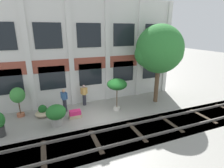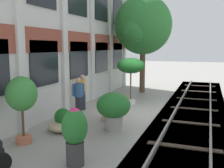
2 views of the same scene
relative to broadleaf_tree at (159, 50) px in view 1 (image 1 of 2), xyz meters
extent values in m
plane|color=gray|center=(-4.79, -1.08, -4.07)|extent=(80.00, 80.00, 0.00)
cube|color=silver|center=(-4.79, 2.20, -0.17)|extent=(14.00, 0.50, 7.80)
cube|color=brown|center=(-4.79, 1.93, -0.97)|extent=(14.00, 0.06, 0.90)
cube|color=silver|center=(-8.99, 1.89, -0.17)|extent=(0.36, 0.16, 7.80)
cube|color=silver|center=(-6.19, 1.89, -0.17)|extent=(0.36, 0.16, 7.80)
cube|color=silver|center=(-3.39, 1.89, -0.17)|extent=(0.36, 0.16, 7.80)
cube|color=silver|center=(-0.59, 1.89, -0.17)|extent=(0.36, 0.16, 7.80)
cube|color=silver|center=(2.21, 1.89, -0.17)|extent=(0.36, 0.16, 7.80)
cube|color=black|center=(-10.39, 1.92, -1.82)|extent=(1.79, 0.04, 1.70)
cube|color=black|center=(-7.59, 1.92, -1.82)|extent=(1.79, 0.04, 1.70)
cube|color=black|center=(-4.79, 1.92, -1.82)|extent=(1.79, 0.04, 1.70)
cube|color=black|center=(-1.99, 1.92, -1.82)|extent=(1.79, 0.04, 1.70)
cube|color=black|center=(0.81, 1.92, -1.82)|extent=(1.79, 0.04, 1.70)
cube|color=black|center=(-10.39, 1.92, 1.08)|extent=(1.79, 0.04, 1.70)
cube|color=black|center=(-7.59, 1.92, 1.08)|extent=(1.79, 0.04, 1.70)
cube|color=black|center=(-4.79, 1.92, 1.08)|extent=(1.79, 0.04, 1.70)
cube|color=black|center=(-1.99, 1.92, 1.08)|extent=(1.79, 0.04, 1.70)
cube|color=black|center=(0.81, 1.92, 1.08)|extent=(1.79, 0.04, 1.70)
cube|color=#423F3A|center=(-4.79, -3.35, -4.21)|extent=(22.00, 2.80, 0.28)
cube|color=slate|center=(-4.79, -4.07, -4.00)|extent=(22.00, 0.07, 0.15)
cube|color=slate|center=(-4.79, -2.63, -4.00)|extent=(22.00, 0.07, 0.15)
cube|color=#382D23|center=(-8.55, -3.35, -4.06)|extent=(0.24, 2.10, 0.03)
cube|color=#382D23|center=(-6.01, -3.35, -4.06)|extent=(0.24, 2.10, 0.03)
cube|color=#382D23|center=(-3.61, -3.35, -4.06)|extent=(0.24, 2.10, 0.03)
cube|color=#382D23|center=(-1.20, -3.35, -4.06)|extent=(0.24, 2.10, 0.03)
cube|color=#382D23|center=(1.44, -3.35, -4.06)|extent=(0.24, 2.10, 0.03)
cylinder|color=brown|center=(0.00, 0.00, -2.48)|extent=(0.33, 0.33, 3.19)
ellipsoid|color=#2D7A33|center=(0.00, 0.00, 0.10)|extent=(3.49, 3.49, 3.59)
sphere|color=#2D7A33|center=(-0.87, 0.20, -0.26)|extent=(1.92, 1.92, 1.92)
sphere|color=#2D7A33|center=(0.87, -0.20, -0.26)|extent=(1.92, 1.92, 1.92)
cylinder|color=beige|center=(-3.51, -0.27, -3.96)|extent=(0.47, 0.47, 0.22)
cylinder|color=brown|center=(-3.51, -0.27, -3.07)|extent=(0.07, 0.07, 1.56)
ellipsoid|color=#19561E|center=(-3.51, -0.27, -2.14)|extent=(1.39, 1.39, 0.76)
cylinder|color=gray|center=(-7.71, -0.89, -3.83)|extent=(0.64, 0.64, 0.49)
ellipsoid|color=#236B28|center=(-7.71, -0.89, -3.21)|extent=(1.17, 1.17, 0.88)
ellipsoid|color=tan|center=(-8.48, 0.68, -3.89)|extent=(1.00, 1.00, 0.37)
sphere|color=#19561E|center=(-8.48, 0.68, -3.57)|extent=(0.56, 0.56, 0.56)
cylinder|color=#B76647|center=(-9.86, 1.19, -3.96)|extent=(0.47, 0.47, 0.22)
cylinder|color=#4C3826|center=(-9.86, 1.19, -3.31)|extent=(0.07, 0.07, 1.08)
ellipsoid|color=#388438|center=(-9.86, 1.19, -2.57)|extent=(0.91, 0.91, 1.03)
cylinder|color=#333333|center=(-10.64, -0.96, -3.78)|extent=(0.44, 0.44, 0.59)
cube|color=tan|center=(-6.52, -0.33, -3.97)|extent=(0.80, 0.48, 0.22)
cube|color=#DB2866|center=(-6.52, -0.33, -3.72)|extent=(0.72, 0.43, 0.28)
cylinder|color=#282833|center=(-5.48, 1.43, -3.64)|extent=(0.26, 0.26, 0.86)
cylinder|color=tan|center=(-5.48, 1.43, -2.95)|extent=(0.34, 0.34, 0.54)
sphere|color=tan|center=(-5.48, 1.43, -2.57)|extent=(0.22, 0.22, 0.22)
cylinder|color=tan|center=(-5.69, 1.46, -2.92)|extent=(0.09, 0.09, 0.48)
cylinder|color=tan|center=(-5.26, 1.39, -2.92)|extent=(0.09, 0.09, 0.48)
cylinder|color=#282833|center=(-7.01, 0.83, -3.61)|extent=(0.26, 0.26, 0.92)
cylinder|color=#33598C|center=(-7.01, 0.83, -2.89)|extent=(0.34, 0.34, 0.52)
sphere|color=tan|center=(-7.01, 0.83, -2.52)|extent=(0.22, 0.22, 0.22)
cylinder|color=#33598C|center=(-7.18, 0.97, -2.87)|extent=(0.09, 0.09, 0.47)
cylinder|color=#33598C|center=(-6.83, 0.70, -2.87)|extent=(0.09, 0.09, 0.47)
camera|label=1|loc=(-8.12, -10.84, 1.44)|focal=28.00mm
camera|label=2|loc=(-16.00, -3.92, -1.19)|focal=42.00mm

